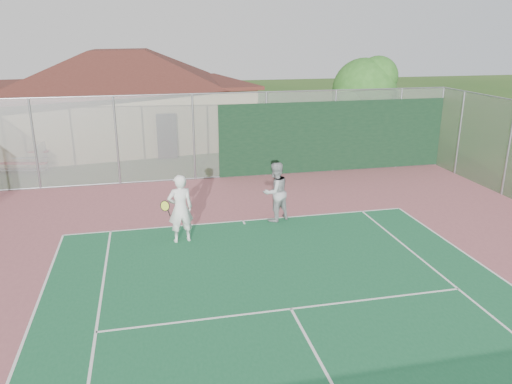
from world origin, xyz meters
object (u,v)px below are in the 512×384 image
clubhouse (122,88)px  player_grey_back (275,192)px  bleachers (11,154)px  player_white_front (180,209)px  tree (366,93)px

clubhouse → player_grey_back: bearing=-78.0°
clubhouse → player_grey_back: size_ratio=7.73×
clubhouse → player_grey_back: clubhouse is taller
bleachers → player_grey_back: 13.17m
player_white_front → tree: bearing=-147.3°
clubhouse → tree: clubhouse is taller
tree → player_white_front: 12.31m
tree → player_white_front: (-9.13, -7.97, -2.16)m
clubhouse → bleachers: bearing=-145.5°
clubhouse → bleachers: clubhouse is taller
bleachers → player_grey_back: player_grey_back is taller
tree → player_white_front: tree is taller
player_white_front → bleachers: bearing=-64.0°
clubhouse → tree: bearing=-38.5°
tree → player_white_front: bearing=-138.9°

